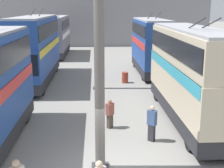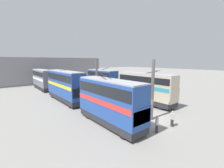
# 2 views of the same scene
# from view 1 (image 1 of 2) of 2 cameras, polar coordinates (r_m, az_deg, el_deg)

# --- Properties ---
(depot_back_wall) EXTENTS (0.50, 36.00, 8.20)m
(depot_back_wall) POSITION_cam_1_polar(r_m,az_deg,el_deg) (49.59, -2.98, 11.57)
(depot_back_wall) COLOR gray
(depot_back_wall) RESTS_ON ground_plane
(support_column_near) EXTENTS (0.68, 0.68, 7.33)m
(support_column_near) POSITION_cam_1_polar(r_m,az_deg,el_deg) (11.47, -2.30, 0.59)
(support_column_near) COLOR #605B56
(support_column_near) RESTS_ON ground_plane
(support_column_far) EXTENTS (0.68, 0.68, 7.33)m
(support_column_far) POSITION_cam_1_polar(r_m,az_deg,el_deg) (23.63, -2.75, 7.54)
(support_column_far) COLOR #605B56
(support_column_far) RESTS_ON ground_plane
(bus_left_near) EXTENTS (10.68, 2.54, 5.73)m
(bus_left_near) POSITION_cam_1_polar(r_m,az_deg,el_deg) (17.38, 14.38, 2.68)
(bus_left_near) COLOR black
(bus_left_near) RESTS_ON ground_plane
(bus_left_far) EXTENTS (9.06, 2.54, 5.70)m
(bus_left_far) POSITION_cam_1_polar(r_m,az_deg,el_deg) (29.65, 7.09, 7.49)
(bus_left_far) COLOR black
(bus_left_far) RESTS_ON ground_plane
(bus_right_mid) EXTENTS (11.39, 2.54, 6.05)m
(bus_right_mid) POSITION_cam_1_polar(r_m,az_deg,el_deg) (26.70, -13.77, 6.92)
(bus_right_mid) COLOR black
(bus_right_mid) RESTS_ON ground_plane
(bus_right_far) EXTENTS (10.38, 2.54, 5.61)m
(bus_right_far) POSITION_cam_1_polar(r_m,az_deg,el_deg) (41.03, -10.08, 9.09)
(bus_right_far) COLOR black
(bus_right_far) RESTS_ON ground_plane
(person_by_left_row) EXTENTS (0.46, 0.47, 1.75)m
(person_by_left_row) POSITION_cam_1_polar(r_m,az_deg,el_deg) (14.80, 7.30, -6.98)
(person_by_left_row) COLOR #2D2D33
(person_by_left_row) RESTS_ON ground_plane
(person_aisle_midway) EXTENTS (0.47, 0.47, 1.56)m
(person_aisle_midway) POSITION_cam_1_polar(r_m,az_deg,el_deg) (16.27, -0.39, -5.33)
(person_aisle_midway) COLOR #473D33
(person_aisle_midway) RESTS_ON ground_plane
(oil_drum) EXTENTS (0.55, 0.55, 0.89)m
(oil_drum) POSITION_cam_1_polar(r_m,az_deg,el_deg) (25.97, 2.39, 1.19)
(oil_drum) COLOR #933828
(oil_drum) RESTS_ON ground_plane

